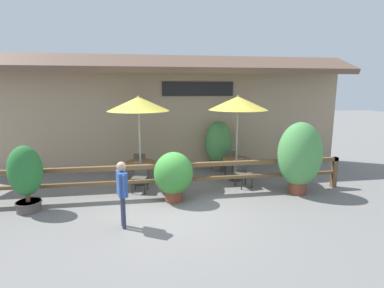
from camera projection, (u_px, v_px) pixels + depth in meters
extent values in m
plane|color=slate|center=(172.00, 211.00, 7.51)|extent=(60.00, 60.00, 0.00)
cube|color=tan|center=(161.00, 121.00, 11.25)|extent=(14.00, 0.40, 3.60)
cube|color=brown|center=(161.00, 63.00, 10.33)|extent=(14.28, 1.48, 0.70)
cube|color=black|center=(198.00, 89.00, 11.02)|extent=(2.66, 0.04, 0.52)
cube|color=brown|center=(168.00, 166.00, 8.36)|extent=(10.40, 0.14, 0.11)
cube|color=brown|center=(168.00, 180.00, 8.44)|extent=(10.40, 0.10, 0.09)
cube|color=brown|center=(168.00, 180.00, 8.44)|extent=(0.14, 0.14, 0.95)
cube|color=brown|center=(334.00, 172.00, 9.24)|extent=(0.14, 0.14, 0.95)
cylinder|color=#B7B2A8|center=(140.00, 147.00, 9.42)|extent=(0.06, 0.06, 2.41)
cone|color=#EAD64C|center=(138.00, 104.00, 9.17)|extent=(1.92, 1.92, 0.43)
sphere|color=#B2ADA3|center=(138.00, 97.00, 9.13)|extent=(0.07, 0.07, 0.07)
cylinder|color=brown|center=(140.00, 163.00, 9.51)|extent=(0.95, 0.95, 0.05)
cylinder|color=#333333|center=(141.00, 174.00, 9.58)|extent=(0.07, 0.07, 0.67)
cylinder|color=#333333|center=(141.00, 183.00, 9.64)|extent=(0.52, 0.52, 0.03)
cube|color=#514C47|center=(140.00, 178.00, 8.80)|extent=(0.51, 0.51, 0.05)
cube|color=#514C47|center=(141.00, 169.00, 8.95)|extent=(0.40, 0.13, 0.40)
cylinder|color=#2D2D2D|center=(132.00, 187.00, 8.67)|extent=(0.04, 0.04, 0.41)
cylinder|color=#2D2D2D|center=(145.00, 187.00, 8.64)|extent=(0.04, 0.04, 0.41)
cylinder|color=#2D2D2D|center=(135.00, 183.00, 9.04)|extent=(0.04, 0.04, 0.41)
cylinder|color=#2D2D2D|center=(148.00, 183.00, 9.02)|extent=(0.04, 0.04, 0.41)
cube|color=#514C47|center=(141.00, 164.00, 10.32)|extent=(0.50, 0.50, 0.05)
cube|color=#514C47|center=(140.00, 159.00, 10.09)|extent=(0.40, 0.12, 0.40)
cylinder|color=#2D2D2D|center=(148.00, 170.00, 10.54)|extent=(0.04, 0.04, 0.41)
cylinder|color=#2D2D2D|center=(137.00, 169.00, 10.56)|extent=(0.04, 0.04, 0.41)
cylinder|color=#2D2D2D|center=(146.00, 173.00, 10.17)|extent=(0.04, 0.04, 0.41)
cylinder|color=#2D2D2D|center=(135.00, 172.00, 10.19)|extent=(0.04, 0.04, 0.41)
cylinder|color=#B7B2A8|center=(237.00, 145.00, 9.84)|extent=(0.06, 0.06, 2.41)
cone|color=#EAD64C|center=(238.00, 103.00, 9.59)|extent=(1.92, 1.92, 0.43)
sphere|color=#B2ADA3|center=(238.00, 96.00, 9.55)|extent=(0.07, 0.07, 0.07)
cylinder|color=brown|center=(236.00, 159.00, 9.94)|extent=(0.95, 0.95, 0.05)
cylinder|color=#333333|center=(236.00, 170.00, 10.00)|extent=(0.07, 0.07, 0.67)
cylinder|color=#333333|center=(236.00, 179.00, 10.06)|extent=(0.52, 0.52, 0.03)
cube|color=#514C47|center=(244.00, 173.00, 9.24)|extent=(0.51, 0.51, 0.05)
cube|color=#514C47|center=(241.00, 165.00, 9.37)|extent=(0.40, 0.13, 0.40)
cylinder|color=#2D2D2D|center=(241.00, 183.00, 9.03)|extent=(0.04, 0.04, 0.41)
cylinder|color=#2D2D2D|center=(252.00, 182.00, 9.18)|extent=(0.04, 0.04, 0.41)
cylinder|color=#2D2D2D|center=(235.00, 180.00, 9.38)|extent=(0.04, 0.04, 0.41)
cylinder|color=#2D2D2D|center=(245.00, 178.00, 9.52)|extent=(0.04, 0.04, 0.41)
cube|color=#514C47|center=(229.00, 162.00, 10.73)|extent=(0.43, 0.43, 0.05)
cube|color=#514C47|center=(231.00, 157.00, 10.51)|extent=(0.40, 0.05, 0.40)
cylinder|color=#2D2D2D|center=(232.00, 166.00, 10.99)|extent=(0.04, 0.04, 0.41)
cylinder|color=#2D2D2D|center=(222.00, 167.00, 10.92)|extent=(0.04, 0.04, 0.41)
cylinder|color=#2D2D2D|center=(236.00, 169.00, 10.63)|extent=(0.04, 0.04, 0.41)
cylinder|color=#2D2D2D|center=(225.00, 169.00, 10.55)|extent=(0.04, 0.04, 0.41)
cylinder|color=#564C47|center=(29.00, 206.00, 7.47)|extent=(0.57, 0.57, 0.26)
cylinder|color=#564C47|center=(28.00, 202.00, 7.45)|extent=(0.61, 0.61, 0.04)
cylinder|color=brown|center=(28.00, 194.00, 7.41)|extent=(0.10, 0.10, 0.37)
ellipsoid|color=#287033|center=(25.00, 171.00, 7.30)|extent=(0.80, 0.72, 1.25)
cylinder|color=brown|center=(174.00, 196.00, 8.14)|extent=(0.48, 0.48, 0.30)
cylinder|color=brown|center=(174.00, 191.00, 8.11)|extent=(0.51, 0.51, 0.04)
ellipsoid|color=#3D8E38|center=(174.00, 173.00, 8.02)|extent=(1.06, 0.95, 1.15)
cylinder|color=brown|center=(298.00, 187.00, 8.73)|extent=(0.50, 0.50, 0.38)
cylinder|color=brown|center=(298.00, 181.00, 8.70)|extent=(0.54, 0.54, 0.04)
ellipsoid|color=#4C934C|center=(300.00, 154.00, 8.55)|extent=(1.26, 1.14, 1.85)
cylinder|color=#564C47|center=(218.00, 165.00, 11.25)|extent=(0.56, 0.56, 0.35)
cylinder|color=#564C47|center=(218.00, 161.00, 11.22)|extent=(0.61, 0.61, 0.04)
ellipsoid|color=#4C934C|center=(218.00, 143.00, 11.09)|extent=(0.99, 0.89, 1.61)
cylinder|color=#2D334C|center=(124.00, 213.00, 6.49)|extent=(0.08, 0.08, 0.75)
cylinder|color=#2D334C|center=(123.00, 210.00, 6.63)|extent=(0.08, 0.08, 0.75)
cube|color=#33569E|center=(122.00, 183.00, 6.44)|extent=(0.27, 0.44, 0.53)
cylinder|color=#33569E|center=(124.00, 187.00, 6.23)|extent=(0.07, 0.07, 0.50)
cylinder|color=#33569E|center=(120.00, 180.00, 6.65)|extent=(0.07, 0.07, 0.50)
sphere|color=tan|center=(121.00, 166.00, 6.37)|extent=(0.20, 0.20, 0.20)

